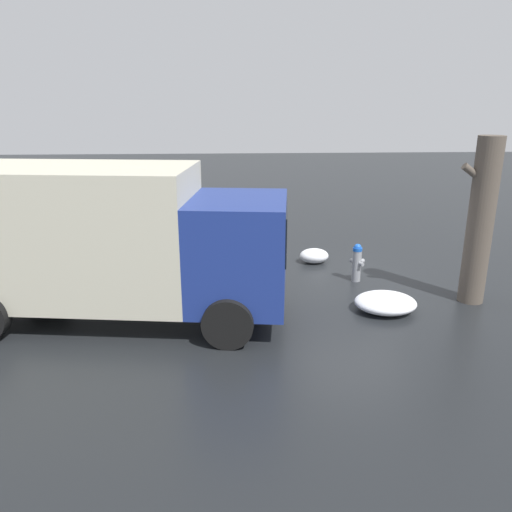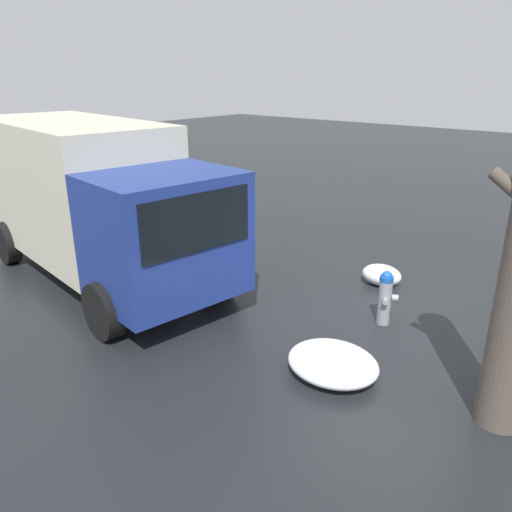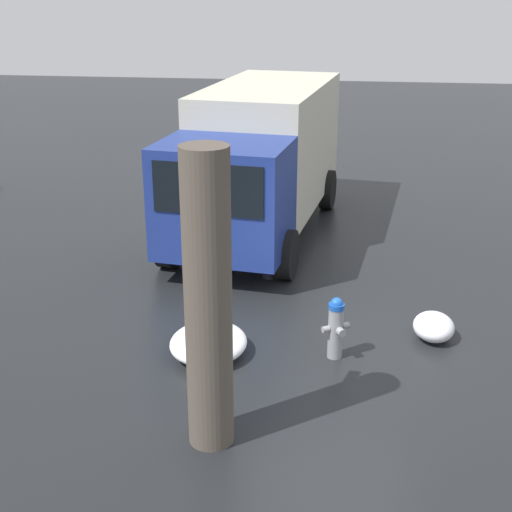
# 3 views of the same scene
# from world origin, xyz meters

# --- Properties ---
(ground_plane) EXTENTS (60.00, 60.00, 0.00)m
(ground_plane) POSITION_xyz_m (0.00, 0.00, 0.00)
(ground_plane) COLOR black
(fire_hydrant) EXTENTS (0.35, 0.40, 0.91)m
(fire_hydrant) POSITION_xyz_m (-0.00, -0.00, 0.47)
(fire_hydrant) COLOR gray
(fire_hydrant) RESTS_ON ground_plane
(delivery_truck) EXTENTS (6.75, 3.17, 2.97)m
(delivery_truck) POSITION_xyz_m (5.33, 1.75, 1.62)
(delivery_truck) COLOR navy
(delivery_truck) RESTS_ON ground_plane
(pedestrian) EXTENTS (0.36, 0.36, 1.66)m
(pedestrian) POSITION_xyz_m (2.75, 1.25, 0.91)
(pedestrian) COLOR #23232D
(pedestrian) RESTS_ON ground_plane
(snow_pile_by_hydrant) EXTENTS (0.76, 0.60, 0.38)m
(snow_pile_by_hydrant) POSITION_xyz_m (0.76, -1.44, 0.19)
(snow_pile_by_hydrant) COLOR white
(snow_pile_by_hydrant) RESTS_ON ground_plane
(snow_pile_curbside) EXTENTS (1.26, 1.10, 0.36)m
(snow_pile_curbside) POSITION_xyz_m (-0.16, 1.78, 0.18)
(snow_pile_curbside) COLOR white
(snow_pile_curbside) RESTS_ON ground_plane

